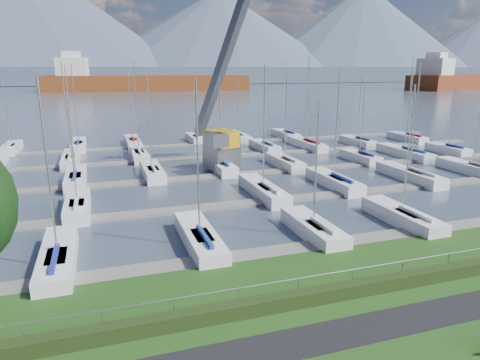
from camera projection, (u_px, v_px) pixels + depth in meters
name	position (u px, v px, depth m)	size (l,w,h in m)	color
path	(350.00, 332.00, 18.28)	(160.00, 2.00, 0.04)	black
water	(112.00, 88.00, 260.01)	(800.00, 540.00, 0.20)	#3D495A
hedge	(321.00, 295.00, 20.58)	(80.00, 0.70, 0.70)	#213212
fence	(317.00, 275.00, 20.73)	(0.04, 0.04, 80.00)	gray
foothill	(108.00, 75.00, 322.70)	(900.00, 80.00, 12.00)	#475568
mountains	(111.00, 27.00, 383.19)	(1190.00, 360.00, 115.00)	#464E67
docks	(198.00, 178.00, 44.98)	(90.00, 41.60, 0.25)	slate
crane	(222.00, 119.00, 48.63)	(7.27, 13.07, 22.35)	#55575C
cargo_ship_mid	(139.00, 83.00, 218.34)	(104.06, 27.33, 21.50)	brown
cargo_ship_east	(457.00, 82.00, 242.69)	(88.16, 48.12, 21.50)	maroon
sailboat_fleet	(166.00, 122.00, 45.75)	(76.05, 49.66, 13.29)	#1E249A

